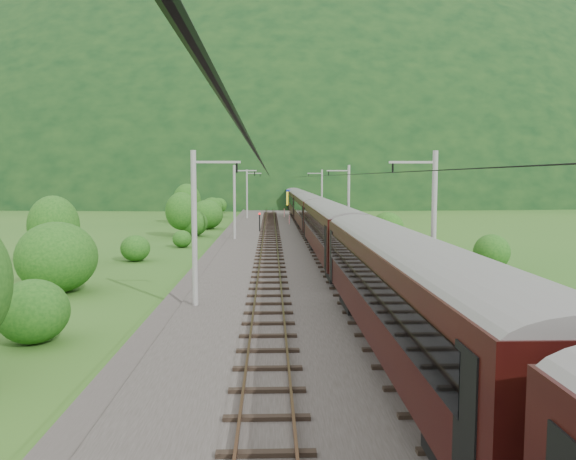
{
  "coord_description": "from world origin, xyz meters",
  "views": [
    {
      "loc": [
        -2.27,
        -28.78,
        6.88
      ],
      "look_at": [
        -0.85,
        17.51,
        2.6
      ],
      "focal_mm": 35.0,
      "sensor_mm": 36.0,
      "label": 1
    }
  ],
  "objects": [
    {
      "name": "catenary_right",
      "position": [
        6.12,
        32.0,
        4.5
      ],
      "size": [
        2.54,
        192.28,
        8.0
      ],
      "color": "gray",
      "rests_on": "railbed"
    },
    {
      "name": "signal",
      "position": [
        -3.67,
        40.63,
        1.66
      ],
      "size": [
        0.26,
        0.26,
        2.32
      ],
      "color": "black",
      "rests_on": "railbed"
    },
    {
      "name": "mountain_main",
      "position": [
        0.0,
        260.0,
        0.0
      ],
      "size": [
        504.0,
        360.0,
        244.0
      ],
      "primitive_type": "ellipsoid",
      "color": "black",
      "rests_on": "ground"
    },
    {
      "name": "train",
      "position": [
        2.4,
        25.28,
        3.62
      ],
      "size": [
        3.07,
        147.68,
        5.34
      ],
      "color": "black",
      "rests_on": "ground"
    },
    {
      "name": "vegetation_right",
      "position": [
        11.4,
        15.75,
        1.24
      ],
      "size": [
        7.69,
        107.42,
        3.09
      ],
      "color": "#184712",
      "rests_on": "ground"
    },
    {
      "name": "track_left",
      "position": [
        -2.4,
        10.0,
        0.37
      ],
      "size": [
        2.4,
        220.0,
        0.27
      ],
      "color": "#523223",
      "rests_on": "railbed"
    },
    {
      "name": "overhead_wires",
      "position": [
        0.0,
        10.0,
        7.1
      ],
      "size": [
        4.83,
        198.0,
        0.03
      ],
      "color": "black",
      "rests_on": "ground"
    },
    {
      "name": "mountain_ridge",
      "position": [
        -120.0,
        300.0,
        0.0
      ],
      "size": [
        336.0,
        280.0,
        132.0
      ],
      "primitive_type": "ellipsoid",
      "color": "black",
      "rests_on": "ground"
    },
    {
      "name": "track_right",
      "position": [
        2.4,
        10.0,
        0.37
      ],
      "size": [
        2.4,
        220.0,
        0.27
      ],
      "color": "#523223",
      "rests_on": "railbed"
    },
    {
      "name": "catenary_left",
      "position": [
        -6.12,
        32.0,
        4.5
      ],
      "size": [
        2.54,
        192.28,
        8.0
      ],
      "color": "gray",
      "rests_on": "railbed"
    },
    {
      "name": "ground",
      "position": [
        0.0,
        0.0,
        0.0
      ],
      "size": [
        600.0,
        600.0,
        0.0
      ],
      "primitive_type": "plane",
      "color": "#25561A",
      "rests_on": "ground"
    },
    {
      "name": "railbed",
      "position": [
        0.0,
        10.0,
        0.15
      ],
      "size": [
        14.0,
        220.0,
        0.3
      ],
      "primitive_type": "cube",
      "color": "#38332D",
      "rests_on": "ground"
    },
    {
      "name": "hazard_post_near",
      "position": [
        0.04,
        66.63,
        1.02
      ],
      "size": [
        0.15,
        0.15,
        1.43
      ],
      "primitive_type": "cylinder",
      "color": "red",
      "rests_on": "railbed"
    },
    {
      "name": "hazard_post_far",
      "position": [
        0.37,
        51.01,
        1.0
      ],
      "size": [
        0.15,
        0.15,
        1.39
      ],
      "primitive_type": "cylinder",
      "color": "red",
      "rests_on": "railbed"
    },
    {
      "name": "vegetation_left",
      "position": [
        -13.73,
        22.01,
        2.49
      ],
      "size": [
        12.28,
        144.73,
        6.07
      ],
      "color": "#184712",
      "rests_on": "ground"
    }
  ]
}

